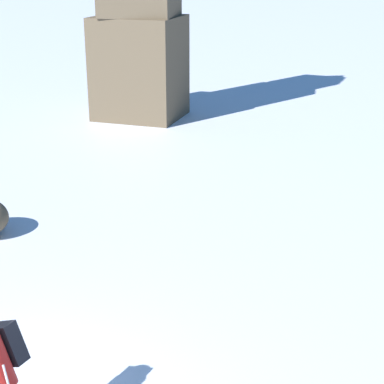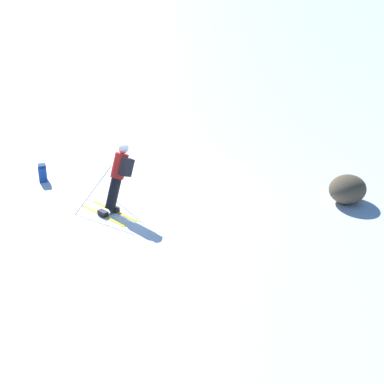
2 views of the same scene
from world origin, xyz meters
name	(u,v)px [view 1 (image 1 of 2)]	position (x,y,z in m)	size (l,w,h in m)	color
skier	(1,378)	(0.47, 0.09, 0.96)	(1.31, 1.75, 1.76)	yellow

